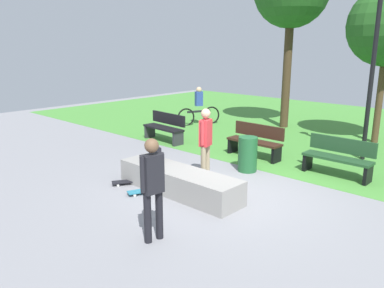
# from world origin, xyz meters

# --- Properties ---
(ground_plane) EXTENTS (28.00, 28.00, 0.00)m
(ground_plane) POSITION_xyz_m (0.00, 0.00, 0.00)
(ground_plane) COLOR gray
(grass_lawn) EXTENTS (26.60, 12.45, 0.01)m
(grass_lawn) POSITION_xyz_m (0.00, 7.77, 0.00)
(grass_lawn) COLOR #478C38
(grass_lawn) RESTS_ON ground_plane
(concrete_ledge) EXTENTS (2.97, 0.78, 0.51)m
(concrete_ledge) POSITION_xyz_m (-0.86, -0.90, 0.26)
(concrete_ledge) COLOR gray
(concrete_ledge) RESTS_ON ground_plane
(backpack_on_ledge) EXTENTS (0.34, 0.29, 0.32)m
(backpack_on_ledge) POSITION_xyz_m (-1.68, -0.81, 0.67)
(backpack_on_ledge) COLOR black
(backpack_on_ledge) RESTS_ON concrete_ledge
(skater_performing_trick) EXTENTS (0.24, 0.43, 1.68)m
(skater_performing_trick) POSITION_xyz_m (0.32, -2.63, 0.98)
(skater_performing_trick) COLOR black
(skater_performing_trick) RESTS_ON ground_plane
(skater_watching) EXTENTS (0.29, 0.41, 1.66)m
(skater_watching) POSITION_xyz_m (-1.01, 0.14, 0.97)
(skater_watching) COLOR tan
(skater_watching) RESTS_ON ground_plane
(skateboard_by_ledge) EXTENTS (0.49, 0.82, 0.08)m
(skateboard_by_ledge) POSITION_xyz_m (-1.32, -1.39, 0.06)
(skateboard_by_ledge) COLOR teal
(skateboard_by_ledge) RESTS_ON ground_plane
(skateboard_spare) EXTENTS (0.57, 0.79, 0.08)m
(skateboard_spare) POSITION_xyz_m (-2.03, -1.28, 0.06)
(skateboard_spare) COLOR black
(skateboard_spare) RESTS_ON ground_plane
(park_bench_by_oak) EXTENTS (1.61, 0.50, 0.91)m
(park_bench_by_oak) POSITION_xyz_m (-1.22, 2.50, 0.48)
(park_bench_by_oak) COLOR #331E14
(park_bench_by_oak) RESTS_ON ground_plane
(park_bench_far_right) EXTENTS (1.63, 0.58, 0.91)m
(park_bench_far_right) POSITION_xyz_m (-4.42, 2.04, 0.48)
(park_bench_far_right) COLOR black
(park_bench_far_right) RESTS_ON ground_plane
(park_bench_near_path) EXTENTS (1.61, 0.49, 0.91)m
(park_bench_near_path) POSITION_xyz_m (1.15, 2.47, 0.48)
(park_bench_near_path) COLOR #1E4223
(park_bench_near_path) RESTS_ON ground_plane
(lamp_post) EXTENTS (0.28, 0.28, 4.89)m
(lamp_post) POSITION_xyz_m (1.08, 4.33, 2.92)
(lamp_post) COLOR black
(lamp_post) RESTS_ON ground_plane
(trash_bin) EXTENTS (0.47, 0.47, 0.87)m
(trash_bin) POSITION_xyz_m (-0.64, 1.30, 0.43)
(trash_bin) COLOR #1E592D
(trash_bin) RESTS_ON ground_plane
(cyclist_on_bicycle) EXTENTS (0.78, 1.69, 1.52)m
(cyclist_on_bicycle) POSITION_xyz_m (-5.45, 4.82, 0.63)
(cyclist_on_bicycle) COLOR black
(cyclist_on_bicycle) RESTS_ON ground_plane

